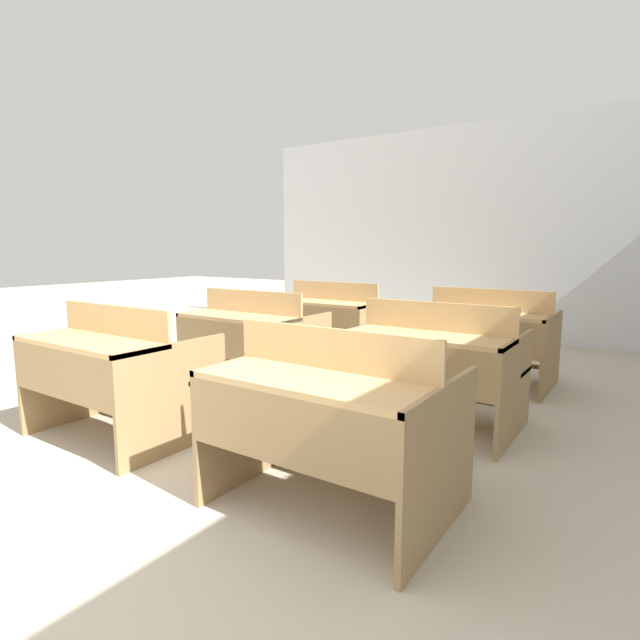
# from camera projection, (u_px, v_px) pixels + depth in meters

# --- Properties ---
(wall_back) EXTENTS (6.88, 0.06, 2.93)m
(wall_back) POSITION_uv_depth(u_px,v_px,m) (482.00, 232.00, 6.86)
(wall_back) COLOR silver
(wall_back) RESTS_ON ground_plane
(bench_front_left) EXTENTS (1.09, 0.83, 0.88)m
(bench_front_left) POSITION_uv_depth(u_px,v_px,m) (116.00, 369.00, 3.29)
(bench_front_left) COLOR #93754B
(bench_front_left) RESTS_ON ground_plane
(bench_front_right) EXTENTS (1.09, 0.83, 0.88)m
(bench_front_right) POSITION_uv_depth(u_px,v_px,m) (331.00, 417.00, 2.37)
(bench_front_right) COLOR #96784E
(bench_front_right) RESTS_ON ground_plane
(bench_second_left) EXTENTS (1.09, 0.83, 0.88)m
(bench_second_left) POSITION_uv_depth(u_px,v_px,m) (252.00, 338.00, 4.41)
(bench_second_left) COLOR #997B51
(bench_second_left) RESTS_ON ground_plane
(bench_second_right) EXTENTS (1.09, 0.83, 0.88)m
(bench_second_right) POSITION_uv_depth(u_px,v_px,m) (434.00, 363.00, 3.47)
(bench_second_right) COLOR #95774D
(bench_second_right) RESTS_ON ground_plane
(bench_third_left) EXTENTS (1.09, 0.83, 0.88)m
(bench_third_left) POSITION_uv_depth(u_px,v_px,m) (333.00, 320.00, 5.50)
(bench_third_left) COLOR #98794F
(bench_third_left) RESTS_ON ground_plane
(bench_third_right) EXTENTS (1.09, 0.83, 0.88)m
(bench_third_right) POSITION_uv_depth(u_px,v_px,m) (488.00, 335.00, 4.57)
(bench_third_right) COLOR olive
(bench_third_right) RESTS_ON ground_plane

